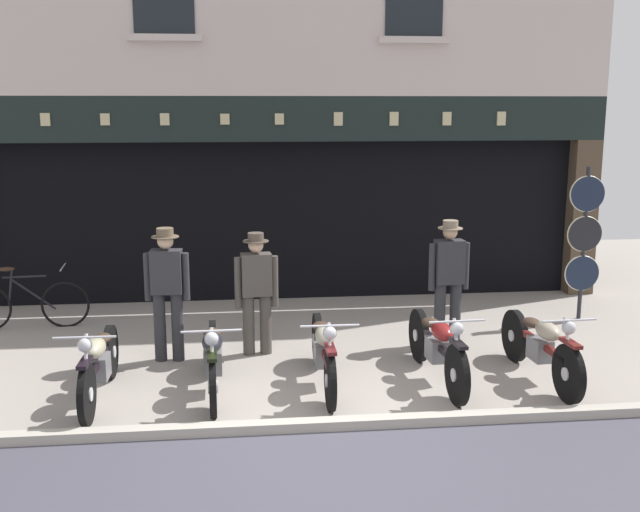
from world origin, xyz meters
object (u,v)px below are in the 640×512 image
shopkeeper_center (257,288)px  advert_board_near (130,202)px  motorcycle_center_left (213,357)px  motorcycle_right (541,345)px  motorcycle_center (323,350)px  salesman_right (449,276)px  salesman_left (167,288)px  motorcycle_center_right (437,346)px  leaning_bicycle (26,304)px  tyre_sign_pole (584,235)px  motorcycle_left (99,363)px

shopkeeper_center → advert_board_near: advert_board_near is taller
motorcycle_center_left → motorcycle_right: motorcycle_right is taller
motorcycle_center → salesman_right: 2.38m
salesman_right → salesman_left: bearing=0.7°
motorcycle_right → motorcycle_center_right: bearing=-8.4°
motorcycle_center → leaning_bicycle: 4.84m
motorcycle_center_left → salesman_left: 1.41m
motorcycle_right → advert_board_near: advert_board_near is taller
tyre_sign_pole → advert_board_near: tyre_sign_pole is taller
motorcycle_center_right → leaning_bicycle: size_ratio=1.20×
salesman_right → tyre_sign_pole: (2.30, 0.92, 0.35)m
shopkeeper_center → motorcycle_right: bearing=152.3°
motorcycle_center_right → salesman_left: salesman_left is taller
salesman_left → leaning_bicycle: salesman_left is taller
motorcycle_center_left → motorcycle_center_right: (2.58, 0.08, 0.01)m
motorcycle_center_left → salesman_left: size_ratio=1.16×
motorcycle_center_right → advert_board_near: 5.86m
salesman_right → advert_board_near: advert_board_near is taller
motorcycle_center_left → salesman_right: 3.47m
motorcycle_center → advert_board_near: (-2.64, 4.15, 1.21)m
motorcycle_left → salesman_left: size_ratio=1.17×
motorcycle_left → shopkeeper_center: (1.76, 1.38, 0.45)m
leaning_bicycle → motorcycle_center_right: bearing=58.4°
salesman_left → salesman_right: size_ratio=1.01×
motorcycle_center_right → salesman_left: bearing=-21.9°
motorcycle_center_right → leaning_bicycle: 5.98m
motorcycle_center_right → advert_board_near: size_ratio=2.04×
motorcycle_center → motorcycle_center_right: 1.33m
motorcycle_center_left → advert_board_near: size_ratio=1.91×
motorcycle_center_left → tyre_sign_pole: (5.40, 2.41, 0.86)m
salesman_left → leaning_bicycle: bearing=-33.0°
shopkeeper_center → leaning_bicycle: size_ratio=0.91×
salesman_left → motorcycle_center_right: bearing=164.9°
motorcycle_left → advert_board_near: advert_board_near is taller
motorcycle_left → motorcycle_center: bearing=-175.6°
shopkeeper_center → salesman_right: 2.57m
advert_board_near → tyre_sign_pole: bearing=-15.0°
salesman_left → tyre_sign_pole: tyre_sign_pole is taller
motorcycle_center_right → tyre_sign_pole: tyre_sign_pole is taller
tyre_sign_pole → advert_board_near: 7.03m
motorcycle_center → motorcycle_center_right: motorcycle_center_right is taller
motorcycle_center → salesman_right: bearing=-141.9°
salesman_right → shopkeeper_center: bearing=-0.2°
motorcycle_center_right → motorcycle_left: bearing=-0.5°
motorcycle_left → motorcycle_center_left: same height
motorcycle_right → leaning_bicycle: motorcycle_right is taller
motorcycle_center_right → tyre_sign_pole: size_ratio=0.92×
motorcycle_right → shopkeeper_center: bearing=-25.7°
motorcycle_center → motorcycle_right: size_ratio=1.02×
motorcycle_center_right → tyre_sign_pole: bearing=-143.1°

